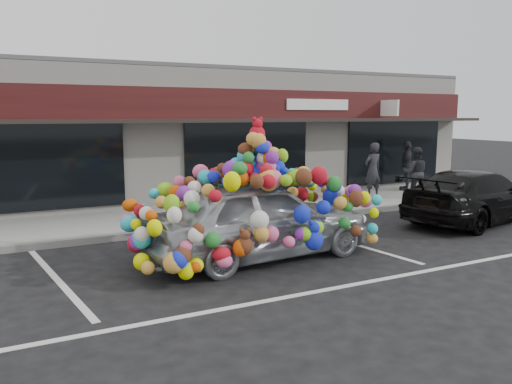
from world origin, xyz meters
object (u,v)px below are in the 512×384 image
toy_car (258,210)px  black_sedan (475,196)px  pedestrian_a (373,170)px  pedestrian_c (406,166)px  pedestrian_b (415,172)px

toy_car → black_sedan: (6.64, 0.43, -0.28)m
pedestrian_a → pedestrian_c: bearing=-164.4°
pedestrian_c → pedestrian_b: bearing=9.4°
pedestrian_c → pedestrian_a: bearing=-26.9°
toy_car → pedestrian_a: 7.37m
toy_car → pedestrian_b: size_ratio=3.10×
toy_car → pedestrian_c: (8.37, 4.82, 0.05)m
pedestrian_b → toy_car: bearing=58.3°
black_sedan → pedestrian_a: 3.64m
black_sedan → pedestrian_a: (-0.46, 3.59, 0.35)m
toy_car → black_sedan: 6.66m
black_sedan → pedestrian_c: (1.73, 4.39, 0.33)m
toy_car → pedestrian_c: toy_car is taller
pedestrian_a → black_sedan: bearing=92.8°
black_sedan → pedestrian_c: bearing=-33.2°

